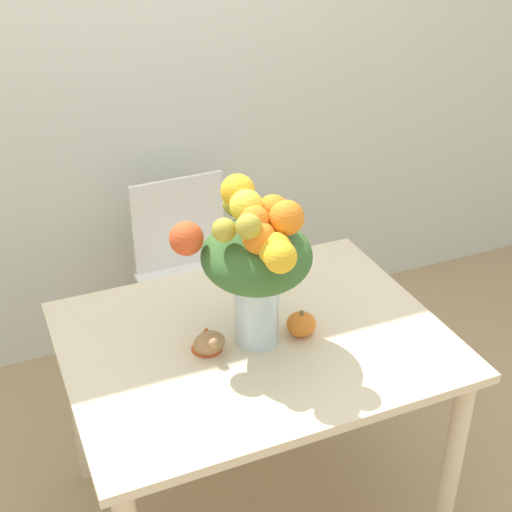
{
  "coord_description": "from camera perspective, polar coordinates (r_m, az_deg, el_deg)",
  "views": [
    {
      "loc": [
        -0.68,
        -1.61,
        2.01
      ],
      "look_at": [
        -0.0,
        -0.02,
        1.02
      ],
      "focal_mm": 50.0,
      "sensor_mm": 36.0,
      "label": 1
    }
  ],
  "objects": [
    {
      "name": "dining_table",
      "position": [
        2.23,
        -0.12,
        -8.7
      ],
      "size": [
        1.13,
        0.87,
        0.73
      ],
      "color": "beige",
      "rests_on": "ground_plane"
    },
    {
      "name": "turkey_figurine",
      "position": [
        2.09,
        -3.89,
        -6.7
      ],
      "size": [
        0.09,
        0.13,
        0.08
      ],
      "color": "#A87A4C",
      "rests_on": "dining_table"
    },
    {
      "name": "pumpkin",
      "position": [
        2.16,
        3.64,
        -5.45
      ],
      "size": [
        0.09,
        0.09,
        0.08
      ],
      "color": "orange",
      "rests_on": "dining_table"
    },
    {
      "name": "flower_vase",
      "position": [
        1.99,
        -0.09,
        -0.18
      ],
      "size": [
        0.39,
        0.4,
        0.51
      ],
      "color": "silver",
      "rests_on": "dining_table"
    },
    {
      "name": "ground_plane",
      "position": [
        2.67,
        -0.1,
        -19.26
      ],
      "size": [
        12.0,
        12.0,
        0.0
      ],
      "primitive_type": "plane",
      "color": "tan"
    },
    {
      "name": "dining_chair_near_window",
      "position": [
        2.99,
        -5.14,
        -1.8
      ],
      "size": [
        0.43,
        0.43,
        0.85
      ],
      "rotation": [
        0.0,
        0.0,
        0.03
      ],
      "color": "white",
      "rests_on": "ground_plane"
    },
    {
      "name": "wall_back",
      "position": [
        2.95,
        -9.54,
        16.42
      ],
      "size": [
        8.0,
        0.06,
        2.7
      ],
      "color": "silver",
      "rests_on": "ground_plane"
    }
  ]
}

